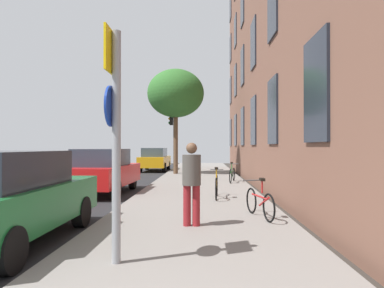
{
  "coord_description": "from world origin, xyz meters",
  "views": [
    {
      "loc": [
        1.25,
        -0.63,
        1.7
      ],
      "look_at": [
        0.89,
        10.79,
        1.8
      ],
      "focal_mm": 32.78,
      "sensor_mm": 36.0,
      "label": 1
    }
  ],
  "objects_px": {
    "sign_post": "(115,125)",
    "car_2": "(155,159)",
    "tree_near": "(176,94)",
    "pedestrian_0": "(192,178)",
    "traffic_light": "(173,131)",
    "bicycle_1": "(217,186)",
    "bicycle_0": "(260,202)",
    "car_0": "(4,197)",
    "car_1": "(103,171)",
    "bicycle_2": "(232,174)"
  },
  "relations": [
    {
      "from": "bicycle_1",
      "to": "car_0",
      "type": "height_order",
      "value": "car_0"
    },
    {
      "from": "bicycle_0",
      "to": "tree_near",
      "type": "bearing_deg",
      "value": 102.75
    },
    {
      "from": "bicycle_2",
      "to": "sign_post",
      "type": "bearing_deg",
      "value": -102.81
    },
    {
      "from": "tree_near",
      "to": "pedestrian_0",
      "type": "height_order",
      "value": "tree_near"
    },
    {
      "from": "tree_near",
      "to": "sign_post",
      "type": "bearing_deg",
      "value": -88.53
    },
    {
      "from": "pedestrian_0",
      "to": "sign_post",
      "type": "bearing_deg",
      "value": -113.26
    },
    {
      "from": "bicycle_2",
      "to": "pedestrian_0",
      "type": "xyz_separation_m",
      "value": [
        -1.54,
        -8.81,
        0.6
      ]
    },
    {
      "from": "sign_post",
      "to": "bicycle_2",
      "type": "xyz_separation_m",
      "value": [
        2.52,
        11.09,
        -1.53
      ]
    },
    {
      "from": "bicycle_0",
      "to": "car_0",
      "type": "height_order",
      "value": "car_0"
    },
    {
      "from": "sign_post",
      "to": "car_2",
      "type": "relative_size",
      "value": 0.72
    },
    {
      "from": "sign_post",
      "to": "traffic_light",
      "type": "relative_size",
      "value": 0.85
    },
    {
      "from": "car_1",
      "to": "sign_post",
      "type": "bearing_deg",
      "value": -72.93
    },
    {
      "from": "bicycle_2",
      "to": "car_2",
      "type": "distance_m",
      "value": 9.89
    },
    {
      "from": "tree_near",
      "to": "car_0",
      "type": "bearing_deg",
      "value": -96.96
    },
    {
      "from": "car_1",
      "to": "car_2",
      "type": "xyz_separation_m",
      "value": [
        0.23,
        11.96,
        0.0
      ]
    },
    {
      "from": "tree_near",
      "to": "bicycle_0",
      "type": "relative_size",
      "value": 3.88
    },
    {
      "from": "bicycle_0",
      "to": "pedestrian_0",
      "type": "distance_m",
      "value": 1.83
    },
    {
      "from": "car_0",
      "to": "tree_near",
      "type": "bearing_deg",
      "value": 83.04
    },
    {
      "from": "pedestrian_0",
      "to": "car_1",
      "type": "relative_size",
      "value": 0.39
    },
    {
      "from": "bicycle_0",
      "to": "car_1",
      "type": "relative_size",
      "value": 0.37
    },
    {
      "from": "sign_post",
      "to": "pedestrian_0",
      "type": "bearing_deg",
      "value": 66.74
    },
    {
      "from": "bicycle_0",
      "to": "bicycle_2",
      "type": "height_order",
      "value": "bicycle_2"
    },
    {
      "from": "bicycle_0",
      "to": "bicycle_1",
      "type": "distance_m",
      "value": 3.13
    },
    {
      "from": "tree_near",
      "to": "bicycle_1",
      "type": "bearing_deg",
      "value": -78.2
    },
    {
      "from": "sign_post",
      "to": "bicycle_1",
      "type": "height_order",
      "value": "sign_post"
    },
    {
      "from": "bicycle_0",
      "to": "bicycle_2",
      "type": "relative_size",
      "value": 0.95
    },
    {
      "from": "traffic_light",
      "to": "bicycle_0",
      "type": "relative_size",
      "value": 2.37
    },
    {
      "from": "bicycle_1",
      "to": "car_0",
      "type": "xyz_separation_m",
      "value": [
        -3.83,
        -5.01,
        0.35
      ]
    },
    {
      "from": "tree_near",
      "to": "bicycle_0",
      "type": "xyz_separation_m",
      "value": [
        2.89,
        -12.75,
        -4.38
      ]
    },
    {
      "from": "sign_post",
      "to": "tree_near",
      "type": "xyz_separation_m",
      "value": [
        -0.41,
        15.9,
        2.85
      ]
    },
    {
      "from": "tree_near",
      "to": "bicycle_2",
      "type": "distance_m",
      "value": 7.13
    },
    {
      "from": "car_2",
      "to": "traffic_light",
      "type": "bearing_deg",
      "value": -64.72
    },
    {
      "from": "sign_post",
      "to": "car_2",
      "type": "distance_m",
      "value": 19.94
    },
    {
      "from": "traffic_light",
      "to": "bicycle_1",
      "type": "bearing_deg",
      "value": -77.66
    },
    {
      "from": "bicycle_2",
      "to": "pedestrian_0",
      "type": "distance_m",
      "value": 8.97
    },
    {
      "from": "tree_near",
      "to": "pedestrian_0",
      "type": "bearing_deg",
      "value": -84.18
    },
    {
      "from": "bicycle_0",
      "to": "sign_post",
      "type": "bearing_deg",
      "value": -128.23
    },
    {
      "from": "bicycle_1",
      "to": "car_1",
      "type": "distance_m",
      "value": 4.37
    },
    {
      "from": "bicycle_1",
      "to": "car_2",
      "type": "height_order",
      "value": "car_2"
    },
    {
      "from": "sign_post",
      "to": "bicycle_2",
      "type": "height_order",
      "value": "sign_post"
    },
    {
      "from": "traffic_light",
      "to": "bicycle_0",
      "type": "distance_m",
      "value": 13.95
    },
    {
      "from": "pedestrian_0",
      "to": "car_2",
      "type": "distance_m",
      "value": 17.79
    },
    {
      "from": "traffic_light",
      "to": "bicycle_1",
      "type": "relative_size",
      "value": 2.26
    },
    {
      "from": "sign_post",
      "to": "bicycle_0",
      "type": "relative_size",
      "value": 2.0
    },
    {
      "from": "traffic_light",
      "to": "bicycle_0",
      "type": "xyz_separation_m",
      "value": [
        3.12,
        -13.41,
        -2.23
      ]
    },
    {
      "from": "bicycle_1",
      "to": "traffic_light",
      "type": "bearing_deg",
      "value": 102.34
    },
    {
      "from": "traffic_light",
      "to": "pedestrian_0",
      "type": "relative_size",
      "value": 2.26
    },
    {
      "from": "pedestrian_0",
      "to": "car_0",
      "type": "relative_size",
      "value": 0.38
    },
    {
      "from": "car_0",
      "to": "car_1",
      "type": "relative_size",
      "value": 1.02
    },
    {
      "from": "pedestrian_0",
      "to": "bicycle_2",
      "type": "bearing_deg",
      "value": 80.07
    }
  ]
}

